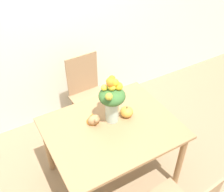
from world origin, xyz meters
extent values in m
plane|color=#8E7556|center=(0.00, 0.00, 0.00)|extent=(12.00, 12.00, 0.00)
cube|color=silver|center=(0.00, 1.26, 1.35)|extent=(8.00, 0.06, 2.70)
cube|color=#9E754C|center=(0.00, 0.00, 0.73)|extent=(1.18, 0.94, 0.03)
cylinder|color=#9E754C|center=(0.53, -0.41, 0.36)|extent=(0.06, 0.06, 0.71)
cylinder|color=#9E754C|center=(-0.53, 0.41, 0.36)|extent=(0.06, 0.06, 0.71)
cylinder|color=#9E754C|center=(0.53, 0.41, 0.36)|extent=(0.06, 0.06, 0.71)
cylinder|color=#B2CCBC|center=(0.05, 0.08, 0.86)|extent=(0.12, 0.12, 0.24)
cylinder|color=silver|center=(0.05, 0.08, 0.80)|extent=(0.11, 0.11, 0.12)
cylinder|color=#38662D|center=(0.07, 0.08, 0.89)|extent=(0.01, 0.01, 0.28)
cylinder|color=#38662D|center=(0.06, 0.11, 0.89)|extent=(0.01, 0.01, 0.28)
cylinder|color=#38662D|center=(0.03, 0.10, 0.89)|extent=(0.00, 0.01, 0.28)
cylinder|color=#38662D|center=(0.03, 0.07, 0.89)|extent=(0.00, 0.01, 0.28)
cylinder|color=#38662D|center=(0.06, 0.06, 0.89)|extent=(0.01, 0.00, 0.28)
ellipsoid|color=#38662D|center=(0.05, 0.08, 1.02)|extent=(0.24, 0.24, 0.14)
sphere|color=#D64C23|center=(0.11, 0.19, 1.08)|extent=(0.06, 0.06, 0.06)
sphere|color=yellow|center=(0.07, 0.08, 1.16)|extent=(0.07, 0.07, 0.07)
sphere|color=yellow|center=(0.11, 0.16, 1.06)|extent=(0.08, 0.08, 0.08)
sphere|color=yellow|center=(0.05, 0.08, 1.13)|extent=(0.07, 0.07, 0.07)
sphere|color=yellow|center=(0.08, 0.17, 1.11)|extent=(0.08, 0.08, 0.08)
sphere|color=yellow|center=(0.10, 0.07, 1.12)|extent=(0.07, 0.07, 0.07)
sphere|color=yellow|center=(-0.01, 0.12, 1.11)|extent=(0.06, 0.06, 0.06)
sphere|color=orange|center=(0.04, 0.09, 1.17)|extent=(0.08, 0.08, 0.08)
sphere|color=orange|center=(0.10, 0.17, 1.14)|extent=(0.06, 0.06, 0.06)
sphere|color=yellow|center=(0.05, 0.08, 1.13)|extent=(0.08, 0.08, 0.08)
sphere|color=#AD9E33|center=(-0.03, 0.00, 1.11)|extent=(0.06, 0.06, 0.06)
ellipsoid|color=gold|center=(0.19, 0.06, 0.79)|extent=(0.12, 0.12, 0.10)
cylinder|color=brown|center=(0.19, 0.06, 0.84)|extent=(0.02, 0.02, 0.02)
ellipsoid|color=#A87A4C|center=(-0.12, 0.12, 0.79)|extent=(0.12, 0.09, 0.09)
cone|color=orange|center=(-0.12, 0.15, 0.79)|extent=(0.12, 0.12, 0.10)
sphere|color=#A87A4C|center=(-0.12, 0.07, 0.82)|extent=(0.04, 0.04, 0.04)
cube|color=#9E7A56|center=(0.15, 0.76, 0.44)|extent=(0.44, 0.44, 0.02)
cylinder|color=#9E7A56|center=(-0.01, 0.59, 0.22)|extent=(0.04, 0.04, 0.43)
cylinder|color=#9E7A56|center=(0.33, 0.60, 0.22)|extent=(0.04, 0.04, 0.43)
cylinder|color=#9E7A56|center=(-0.02, 0.93, 0.22)|extent=(0.04, 0.04, 0.43)
cylinder|color=#9E7A56|center=(0.32, 0.94, 0.22)|extent=(0.04, 0.04, 0.43)
cube|color=#9E7A56|center=(0.15, 0.96, 0.70)|extent=(0.40, 0.03, 0.50)
camera|label=1|loc=(-0.83, -1.45, 2.46)|focal=42.00mm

